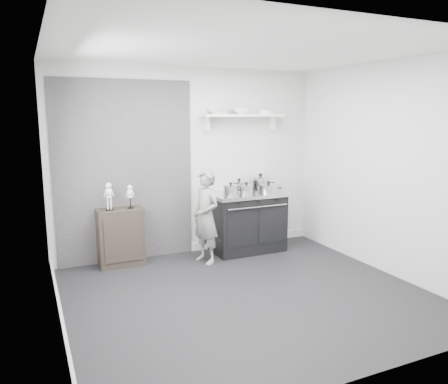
% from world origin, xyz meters
% --- Properties ---
extents(ground, '(4.00, 4.00, 0.00)m').
position_xyz_m(ground, '(0.00, 0.00, 0.00)').
color(ground, black).
rests_on(ground, ground).
extents(room_shell, '(4.02, 3.62, 2.71)m').
position_xyz_m(room_shell, '(-0.09, 0.15, 1.64)').
color(room_shell, beige).
rests_on(room_shell, ground).
extents(wall_shelf, '(1.30, 0.26, 0.24)m').
position_xyz_m(wall_shelf, '(0.80, 1.68, 2.01)').
color(wall_shelf, white).
rests_on(wall_shelf, room_shell).
extents(stove, '(1.12, 0.70, 0.89)m').
position_xyz_m(stove, '(0.78, 1.48, 0.45)').
color(stove, black).
rests_on(stove, ground).
extents(side_cabinet, '(0.60, 0.35, 0.78)m').
position_xyz_m(side_cabinet, '(-1.09, 1.61, 0.39)').
color(side_cabinet, black).
rests_on(side_cabinet, ground).
extents(child, '(0.44, 0.54, 1.30)m').
position_xyz_m(child, '(0.01, 1.23, 0.65)').
color(child, gray).
rests_on(child, ground).
extents(pot_front_left, '(0.31, 0.22, 0.18)m').
position_xyz_m(pot_front_left, '(0.46, 1.38, 0.97)').
color(pot_front_left, '#BDBDBF').
rests_on(pot_front_left, stove).
extents(pot_back_left, '(0.35, 0.27, 0.20)m').
position_xyz_m(pot_back_left, '(0.70, 1.60, 0.97)').
color(pot_back_left, '#BDBDBF').
rests_on(pot_back_left, stove).
extents(pot_back_right, '(0.39, 0.31, 0.25)m').
position_xyz_m(pot_back_right, '(1.07, 1.60, 1.00)').
color(pot_back_right, '#BDBDBF').
rests_on(pot_back_right, stove).
extents(pot_front_right, '(0.37, 0.28, 0.17)m').
position_xyz_m(pot_front_right, '(1.05, 1.32, 0.96)').
color(pot_front_right, '#BDBDBF').
rests_on(pot_front_right, stove).
extents(pot_front_center, '(0.30, 0.21, 0.17)m').
position_xyz_m(pot_front_center, '(0.70, 1.34, 0.96)').
color(pot_front_center, '#BDBDBF').
rests_on(pot_front_center, stove).
extents(skeleton_full, '(0.12, 0.08, 0.42)m').
position_xyz_m(skeleton_full, '(-1.22, 1.61, 0.99)').
color(skeleton_full, silver).
rests_on(skeleton_full, side_cabinet).
extents(skeleton_torso, '(0.10, 0.07, 0.37)m').
position_xyz_m(skeleton_torso, '(-0.94, 1.61, 0.96)').
color(skeleton_torso, silver).
rests_on(skeleton_torso, side_cabinet).
extents(bowl_large, '(0.33, 0.33, 0.08)m').
position_xyz_m(bowl_large, '(0.41, 1.67, 2.08)').
color(bowl_large, white).
rests_on(bowl_large, wall_shelf).
extents(bowl_small, '(0.26, 0.26, 0.08)m').
position_xyz_m(bowl_small, '(0.77, 1.67, 2.08)').
color(bowl_small, white).
rests_on(bowl_small, wall_shelf).
extents(plate_stack, '(0.24, 0.24, 0.06)m').
position_xyz_m(plate_stack, '(1.18, 1.67, 2.07)').
color(plate_stack, silver).
rests_on(plate_stack, wall_shelf).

